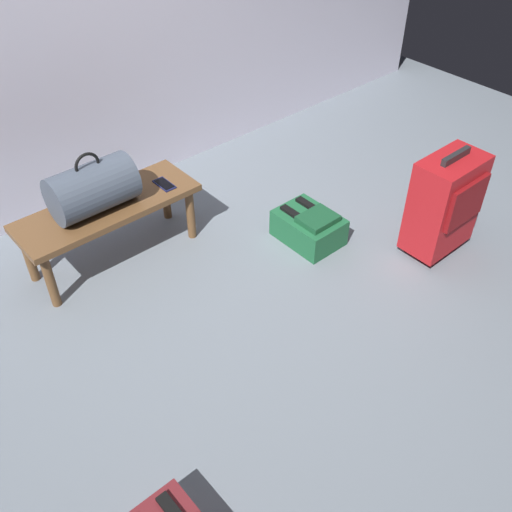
{
  "coord_description": "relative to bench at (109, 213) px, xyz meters",
  "views": [
    {
      "loc": [
        -1.4,
        -1.52,
        2.18
      ],
      "look_at": [
        0.08,
        0.19,
        0.25
      ],
      "focal_mm": 40.69,
      "sensor_mm": 36.0,
      "label": 1
    }
  ],
  "objects": [
    {
      "name": "backpack_green",
      "position": [
        0.95,
        -0.61,
        -0.22
      ],
      "size": [
        0.28,
        0.38,
        0.21
      ],
      "color": "#1E6038",
      "rests_on": "ground"
    },
    {
      "name": "cell_phone",
      "position": [
        0.34,
        -0.05,
        0.06
      ],
      "size": [
        0.07,
        0.14,
        0.01
      ],
      "color": "#191E4C",
      "rests_on": "bench"
    },
    {
      "name": "suitcase_upright_red",
      "position": [
        1.44,
        -1.15,
        0.02
      ],
      "size": [
        0.39,
        0.26,
        0.64
      ],
      "color": "red",
      "rests_on": "ground"
    },
    {
      "name": "duffel_bag_slate",
      "position": [
        -0.06,
        0.0,
        0.19
      ],
      "size": [
        0.44,
        0.26,
        0.34
      ],
      "color": "#475160",
      "rests_on": "bench"
    },
    {
      "name": "ground_plane",
      "position": [
        0.34,
        -0.93,
        -0.31
      ],
      "size": [
        6.6,
        6.6,
        0.0
      ],
      "primitive_type": "plane",
      "color": "slate"
    },
    {
      "name": "bench",
      "position": [
        0.0,
        0.0,
        0.0
      ],
      "size": [
        1.0,
        0.36,
        0.37
      ],
      "color": "brown",
      "rests_on": "ground"
    }
  ]
}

